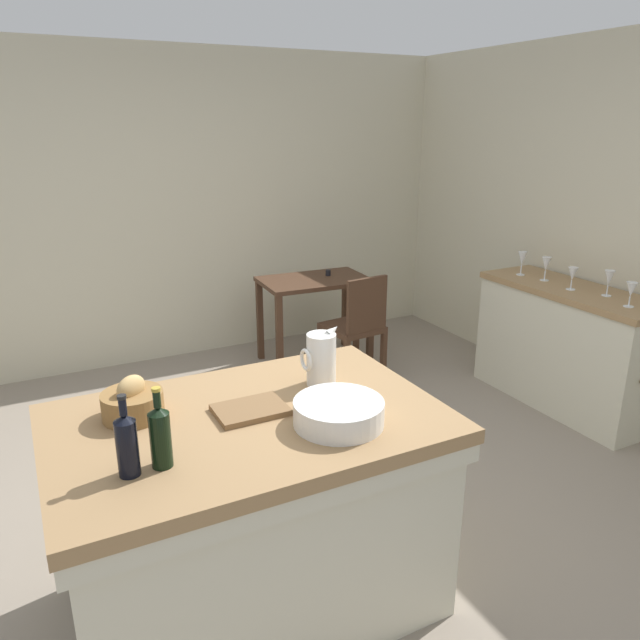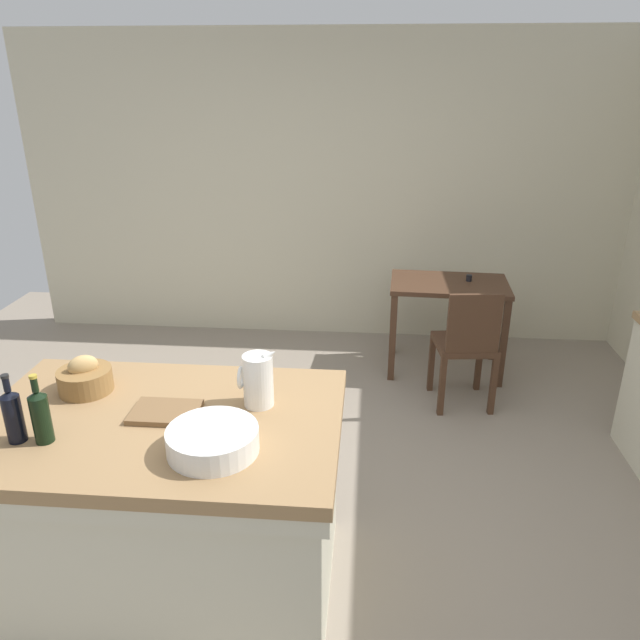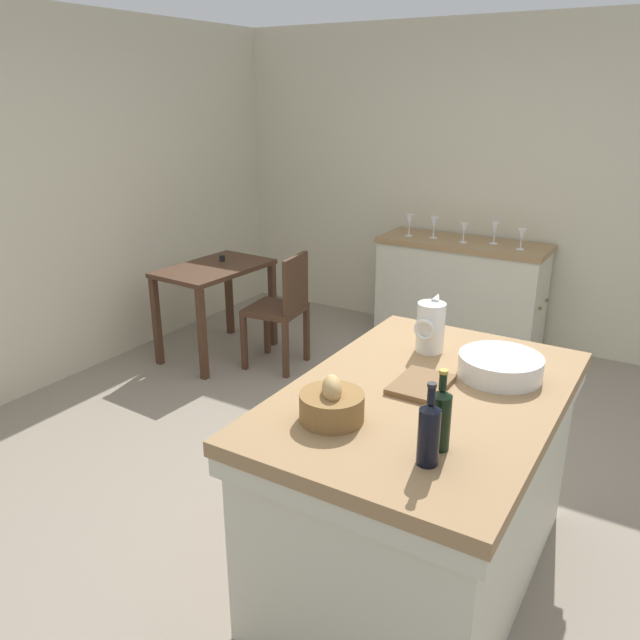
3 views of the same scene
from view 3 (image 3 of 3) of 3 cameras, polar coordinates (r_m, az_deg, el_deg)
ground_plane at (r=3.63m, az=3.74°, el=-14.31°), size 6.76×6.76×0.00m
wall_back at (r=4.84m, az=-24.67°, el=9.37°), size 5.32×0.12×2.60m
wall_right at (r=5.50m, az=17.08°, el=11.36°), size 0.12×5.20×2.60m
island_table at (r=2.81m, az=9.01°, el=-13.97°), size 1.53×1.01×0.90m
side_cabinet at (r=5.43m, az=12.49°, el=2.42°), size 0.52×1.39×0.89m
writing_desk at (r=5.08m, az=-9.47°, el=3.50°), size 0.93×0.61×0.80m
wooden_chair at (r=4.83m, az=-3.47°, el=1.20°), size 0.44×0.44×0.90m
pitcher at (r=2.95m, az=9.94°, el=-0.60°), size 0.17×0.13×0.28m
wash_bowl at (r=2.77m, az=15.96°, el=-4.03°), size 0.35×0.35×0.10m
bread_basket at (r=2.32m, az=1.07°, el=-7.62°), size 0.24×0.24×0.18m
cutting_board at (r=2.62m, az=9.11°, el=-5.77°), size 0.28×0.20×0.02m
wine_bottle_dark at (r=2.16m, az=10.81°, el=-8.62°), size 0.07×0.07×0.29m
wine_bottle_amber at (r=2.07m, az=9.81°, el=-9.92°), size 0.07×0.07×0.29m
wine_glass_far_left at (r=5.12m, az=17.75°, el=7.28°), size 0.07×0.07×0.16m
wine_glass_left at (r=5.26m, az=15.52°, el=7.94°), size 0.07×0.07×0.18m
wine_glass_middle at (r=5.24m, az=12.88°, el=8.01°), size 0.07×0.07×0.16m
wine_glass_right at (r=5.36m, az=10.26°, el=8.56°), size 0.07×0.07×0.18m
wine_glass_far_right at (r=5.41m, az=8.09°, el=8.82°), size 0.07×0.07×0.18m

